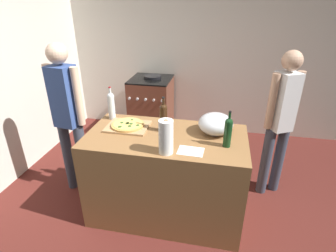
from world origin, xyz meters
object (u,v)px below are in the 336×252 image
at_px(pizza, 128,125).
at_px(wine_bottle_dark, 228,131).
at_px(mixing_bowl, 216,124).
at_px(stove, 152,107).
at_px(wine_bottle_amber, 163,116).
at_px(wine_bottle_green, 111,105).
at_px(person_in_stripes, 67,112).
at_px(paper_towel_roll, 166,137).
at_px(person_in_red, 281,119).

height_order(pizza, wine_bottle_dark, wine_bottle_dark).
bearing_deg(mixing_bowl, stove, 123.48).
bearing_deg(wine_bottle_amber, stove, 108.90).
distance_m(wine_bottle_amber, wine_bottle_green, 0.61).
relative_size(mixing_bowl, wine_bottle_dark, 0.99).
relative_size(mixing_bowl, wine_bottle_green, 0.93).
bearing_deg(person_in_stripes, pizza, -6.06).
bearing_deg(wine_bottle_amber, paper_towel_roll, -74.41).
bearing_deg(pizza, person_in_red, 17.85).
height_order(paper_towel_roll, stove, paper_towel_roll).
distance_m(paper_towel_roll, stove, 2.16).
xyz_separation_m(wine_bottle_green, person_in_stripes, (-0.45, -0.10, -0.08)).
bearing_deg(wine_bottle_amber, person_in_red, 23.08).
distance_m(pizza, person_in_stripes, 0.68).
bearing_deg(mixing_bowl, person_in_stripes, 179.02).
height_order(mixing_bowl, paper_towel_roll, paper_towel_roll).
xyz_separation_m(pizza, paper_towel_roll, (0.46, -0.38, 0.11)).
relative_size(mixing_bowl, person_in_red, 0.20).
relative_size(mixing_bowl, wine_bottle_amber, 0.94).
distance_m(wine_bottle_dark, stove, 2.18).
bearing_deg(wine_bottle_dark, wine_bottle_green, 163.54).
height_order(wine_bottle_dark, person_in_red, person_in_red).
height_order(mixing_bowl, wine_bottle_green, wine_bottle_green).
relative_size(pizza, stove, 0.33).
bearing_deg(pizza, paper_towel_roll, -39.46).
distance_m(stove, person_in_red, 2.06).
height_order(wine_bottle_dark, wine_bottle_green, wine_bottle_green).
distance_m(pizza, wine_bottle_green, 0.31).
distance_m(wine_bottle_dark, wine_bottle_amber, 0.61).
bearing_deg(wine_bottle_green, wine_bottle_dark, -16.46).
bearing_deg(mixing_bowl, wine_bottle_amber, -174.23).
relative_size(pizza, person_in_stripes, 0.19).
bearing_deg(mixing_bowl, person_in_red, 33.65).
bearing_deg(wine_bottle_green, mixing_bowl, -6.63).
xyz_separation_m(pizza, mixing_bowl, (0.83, 0.05, 0.07)).
xyz_separation_m(mixing_bowl, wine_bottle_amber, (-0.48, -0.05, 0.05)).
distance_m(paper_towel_roll, wine_bottle_dark, 0.52).
height_order(stove, person_in_stripes, person_in_stripes).
distance_m(pizza, paper_towel_roll, 0.61).
bearing_deg(person_in_red, mixing_bowl, -146.35).
relative_size(mixing_bowl, stove, 0.33).
bearing_deg(wine_bottle_green, person_in_stripes, -167.78).
distance_m(pizza, mixing_bowl, 0.84).
bearing_deg(wine_bottle_green, pizza, -36.82).
relative_size(wine_bottle_amber, stove, 0.35).
bearing_deg(stove, mixing_bowl, -56.52).
xyz_separation_m(stove, person_in_red, (1.67, -1.12, 0.44)).
bearing_deg(pizza, person_in_stripes, 173.94).
relative_size(paper_towel_roll, wine_bottle_dark, 0.90).
distance_m(pizza, wine_bottle_dark, 0.96).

